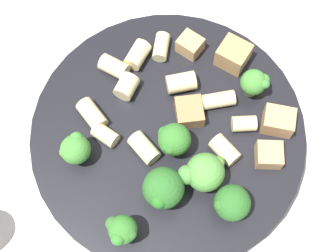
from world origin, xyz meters
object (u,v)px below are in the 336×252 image
at_px(pasta_bowl, 168,136).
at_px(rigatoni_0, 181,82).
at_px(rigatoni_1, 138,55).
at_px(rigatoni_2, 105,135).
at_px(broccoli_floret_6, 232,203).
at_px(broccoli_floret_0, 172,140).
at_px(broccoli_floret_1, 163,189).
at_px(chicken_chunk_1, 190,45).
at_px(rigatoni_7, 126,87).
at_px(rigatoni_8, 225,150).
at_px(chicken_chunk_0, 233,55).
at_px(chicken_chunk_4, 278,121).
at_px(rigatoni_4, 244,124).
at_px(broccoli_floret_5, 254,83).
at_px(rigatoni_9, 144,148).
at_px(chicken_chunk_2, 189,112).
at_px(rigatoni_5, 114,67).
at_px(rigatoni_6, 218,100).
at_px(broccoli_floret_4, 204,172).
at_px(broccoli_floret_2, 122,230).
at_px(rigatoni_10, 92,115).
at_px(chicken_chunk_3, 269,155).
at_px(broccoli_floret_3, 76,151).
at_px(rigatoni_3, 161,47).

height_order(pasta_bowl, rigatoni_0, rigatoni_0).
xyz_separation_m(rigatoni_1, rigatoni_2, (-0.07, 0.05, -0.00)).
height_order(broccoli_floret_6, rigatoni_2, broccoli_floret_6).
relative_size(broccoli_floret_0, broccoli_floret_1, 0.87).
bearing_deg(chicken_chunk_1, rigatoni_7, 109.09).
distance_m(rigatoni_7, rigatoni_8, 0.10).
distance_m(rigatoni_7, chicken_chunk_0, 0.10).
xyz_separation_m(rigatoni_8, chicken_chunk_0, (0.08, -0.04, 0.00)).
xyz_separation_m(broccoli_floret_1, chicken_chunk_4, (0.03, -0.11, -0.02)).
bearing_deg(rigatoni_4, broccoli_floret_6, 149.90).
bearing_deg(broccoli_floret_5, rigatoni_1, 54.23).
xyz_separation_m(rigatoni_4, chicken_chunk_4, (-0.01, -0.03, 0.00)).
relative_size(pasta_bowl, rigatoni_9, 8.91).
height_order(broccoli_floret_1, rigatoni_0, broccoli_floret_1).
height_order(rigatoni_9, chicken_chunk_2, same).
xyz_separation_m(broccoli_floret_6, rigatoni_5, (0.15, 0.06, -0.01)).
bearing_deg(rigatoni_6, broccoli_floret_5, -87.73).
distance_m(broccoli_floret_5, rigatoni_2, 0.14).
bearing_deg(broccoli_floret_0, broccoli_floret_4, -155.00).
bearing_deg(rigatoni_8, broccoli_floret_2, 112.27).
xyz_separation_m(rigatoni_8, chicken_chunk_2, (0.04, 0.02, 0.00)).
distance_m(pasta_bowl, broccoli_floret_1, 0.07).
bearing_deg(broccoli_floret_2, broccoli_floret_6, -93.37).
distance_m(rigatoni_10, chicken_chunk_4, 0.16).
xyz_separation_m(rigatoni_7, chicken_chunk_3, (-0.10, -0.10, -0.00)).
xyz_separation_m(broccoli_floret_4, chicken_chunk_3, (0.00, -0.06, -0.01)).
relative_size(pasta_bowl, rigatoni_6, 8.15).
bearing_deg(rigatoni_7, broccoli_floret_5, -108.19).
distance_m(broccoli_floret_3, rigatoni_5, 0.09).
height_order(broccoli_floret_5, chicken_chunk_4, broccoli_floret_5).
distance_m(broccoli_floret_1, rigatoni_0, 0.10).
bearing_deg(rigatoni_10, pasta_bowl, -117.62).
relative_size(rigatoni_5, rigatoni_9, 0.94).
xyz_separation_m(rigatoni_7, chicken_chunk_2, (-0.04, -0.05, -0.00)).
distance_m(broccoli_floret_4, rigatoni_5, 0.13).
xyz_separation_m(broccoli_floret_2, rigatoni_9, (0.06, -0.04, -0.01)).
distance_m(rigatoni_10, chicken_chunk_1, 0.11).
bearing_deg(chicken_chunk_0, rigatoni_1, 71.13).
bearing_deg(rigatoni_10, rigatoni_3, -58.77).
xyz_separation_m(broccoli_floret_4, rigatoni_10, (0.08, 0.07, -0.01)).
bearing_deg(rigatoni_1, rigatoni_8, -158.06).
relative_size(broccoli_floret_2, broccoli_floret_3, 1.10).
bearing_deg(broccoli_floret_2, broccoli_floret_5, -58.45).
bearing_deg(broccoli_floret_6, broccoli_floret_3, 53.20).
relative_size(rigatoni_2, rigatoni_5, 0.86).
xyz_separation_m(broccoli_floret_3, chicken_chunk_0, (0.05, -0.16, -0.01)).
bearing_deg(rigatoni_8, broccoli_floret_5, -42.69).
bearing_deg(broccoli_floret_2, rigatoni_10, -0.53).
bearing_deg(broccoli_floret_0, rigatoni_3, -11.94).
relative_size(broccoli_floret_0, broccoli_floret_2, 1.05).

